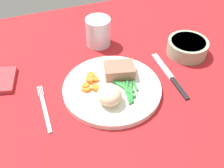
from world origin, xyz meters
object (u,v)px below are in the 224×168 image
at_px(fork, 44,108).
at_px(water_glass, 98,33).
at_px(meat_portion, 119,70).
at_px(dinner_plate, 112,89).
at_px(salad_bowl, 187,47).
at_px(knife, 170,76).

height_order(fork, water_glass, water_glass).
distance_m(meat_portion, water_glass, 0.18).
relative_size(fork, water_glass, 1.81).
distance_m(meat_portion, fork, 0.23).
height_order(dinner_plate, fork, dinner_plate).
bearing_deg(fork, dinner_plate, -3.57).
relative_size(water_glass, salad_bowl, 0.74).
distance_m(dinner_plate, fork, 0.19).
relative_size(knife, salad_bowl, 1.64).
distance_m(knife, salad_bowl, 0.13).
bearing_deg(meat_portion, water_glass, 91.35).
xyz_separation_m(dinner_plate, knife, (0.18, -0.00, -0.01)).
bearing_deg(fork, meat_portion, 7.04).
distance_m(dinner_plate, knife, 0.18).
bearing_deg(fork, salad_bowl, 5.64).
height_order(meat_portion, knife, meat_portion).
relative_size(dinner_plate, fork, 1.62).
bearing_deg(dinner_plate, salad_bowl, 15.90).
bearing_deg(water_glass, fork, -134.16).
height_order(dinner_plate, knife, dinner_plate).
bearing_deg(water_glass, knife, -56.94).
bearing_deg(water_glass, meat_portion, -88.65).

